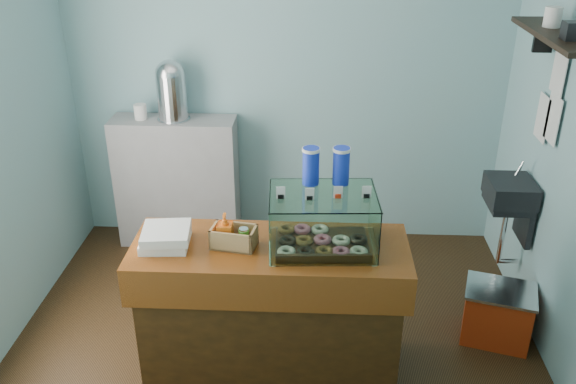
# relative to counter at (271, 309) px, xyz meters

# --- Properties ---
(ground) EXTENTS (3.50, 3.50, 0.00)m
(ground) POSITION_rel_counter_xyz_m (0.00, 0.25, -0.46)
(ground) COLOR black
(ground) RESTS_ON ground
(room_shell) EXTENTS (3.54, 3.04, 2.82)m
(room_shell) POSITION_rel_counter_xyz_m (0.03, 0.26, 1.25)
(room_shell) COLOR #80B0BB
(room_shell) RESTS_ON ground
(counter) EXTENTS (1.60, 0.60, 0.90)m
(counter) POSITION_rel_counter_xyz_m (0.00, 0.00, 0.00)
(counter) COLOR #42250C
(counter) RESTS_ON ground
(back_shelf) EXTENTS (1.00, 0.32, 1.10)m
(back_shelf) POSITION_rel_counter_xyz_m (-0.90, 1.57, 0.09)
(back_shelf) COLOR gray
(back_shelf) RESTS_ON ground
(display_case) EXTENTS (0.62, 0.47, 0.55)m
(display_case) POSITION_rel_counter_xyz_m (0.29, 0.05, 0.62)
(display_case) COLOR #361A10
(display_case) RESTS_ON counter
(condiment_crate) EXTENTS (0.27, 0.19, 0.20)m
(condiment_crate) POSITION_rel_counter_xyz_m (-0.22, -0.01, 0.51)
(condiment_crate) COLOR tan
(condiment_crate) RESTS_ON counter
(pastry_boxes) EXTENTS (0.30, 0.30, 0.11)m
(pastry_boxes) POSITION_rel_counter_xyz_m (-0.59, -0.02, 0.50)
(pastry_boxes) COLOR white
(pastry_boxes) RESTS_ON counter
(coffee_urn) EXTENTS (0.26, 0.26, 0.48)m
(coffee_urn) POSITION_rel_counter_xyz_m (-0.88, 1.57, 0.89)
(coffee_urn) COLOR silver
(coffee_urn) RESTS_ON back_shelf
(red_cooler) EXTENTS (0.52, 0.45, 0.39)m
(red_cooler) POSITION_rel_counter_xyz_m (1.48, 0.37, -0.26)
(red_cooler) COLOR #B12E0E
(red_cooler) RESTS_ON ground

